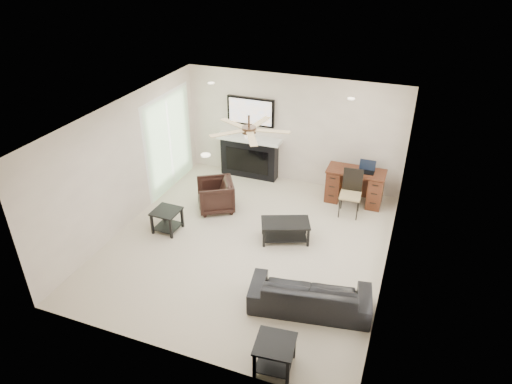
% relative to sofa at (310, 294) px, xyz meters
% --- Properties ---
extents(room_shell, '(5.50, 5.54, 2.52)m').
position_rel_sofa_xyz_m(room_shell, '(-1.33, 1.32, 1.41)').
color(room_shell, beige).
rests_on(room_shell, ground).
extents(sofa, '(1.95, 1.02, 0.54)m').
position_rel_sofa_xyz_m(sofa, '(0.00, 0.00, 0.00)').
color(sofa, black).
rests_on(sofa, ground).
extents(armchair, '(0.99, 0.99, 0.67)m').
position_rel_sofa_xyz_m(armchair, '(-2.60, 2.15, 0.06)').
color(armchair, black).
rests_on(armchair, ground).
extents(coffee_table, '(1.02, 0.80, 0.40)m').
position_rel_sofa_xyz_m(coffee_table, '(-0.90, 1.60, -0.07)').
color(coffee_table, black).
rests_on(coffee_table, ground).
extents(end_table_near, '(0.57, 0.57, 0.45)m').
position_rel_sofa_xyz_m(end_table_near, '(-0.15, -1.25, -0.05)').
color(end_table_near, black).
rests_on(end_table_near, ground).
extents(end_table_left, '(0.51, 0.51, 0.45)m').
position_rel_sofa_xyz_m(end_table_left, '(-3.15, 1.10, -0.05)').
color(end_table_left, black).
rests_on(end_table_left, ground).
extents(fireplace_unit, '(1.52, 0.34, 1.91)m').
position_rel_sofa_xyz_m(fireplace_unit, '(-2.50, 3.82, 0.68)').
color(fireplace_unit, black).
rests_on(fireplace_unit, ground).
extents(desk, '(1.22, 0.56, 0.76)m').
position_rel_sofa_xyz_m(desk, '(0.06, 3.48, 0.11)').
color(desk, '#3A140E').
rests_on(desk, ground).
extents(desk_chair, '(0.45, 0.47, 0.97)m').
position_rel_sofa_xyz_m(desk_chair, '(0.06, 2.93, 0.21)').
color(desk_chair, black).
rests_on(desk_chair, ground).
extents(laptop, '(0.33, 0.24, 0.23)m').
position_rel_sofa_xyz_m(laptop, '(0.26, 3.46, 0.60)').
color(laptop, black).
rests_on(laptop, desk).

